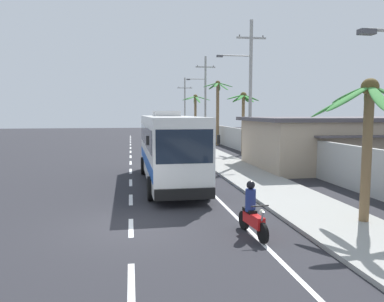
% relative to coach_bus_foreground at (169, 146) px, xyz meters
% --- Properties ---
extents(ground_plane, '(160.00, 160.00, 0.00)m').
position_rel_coach_bus_foreground_xyz_m(ground_plane, '(-2.02, -7.34, -1.98)').
color(ground_plane, '#28282D').
extents(sidewalk_kerb, '(3.20, 90.00, 0.14)m').
position_rel_coach_bus_foreground_xyz_m(sidewalk_kerb, '(4.78, 2.66, -1.91)').
color(sidewalk_kerb, '#999993').
rests_on(sidewalk_kerb, ground).
extents(lane_markings, '(3.88, 71.00, 0.01)m').
position_rel_coach_bus_foreground_xyz_m(lane_markings, '(0.33, 7.21, -1.98)').
color(lane_markings, white).
rests_on(lane_markings, ground).
extents(boundary_wall, '(0.24, 60.00, 2.16)m').
position_rel_coach_bus_foreground_xyz_m(boundary_wall, '(8.58, 6.66, -0.90)').
color(boundary_wall, '#B2B2AD').
rests_on(boundary_wall, ground).
extents(coach_bus_foreground, '(2.91, 10.87, 3.82)m').
position_rel_coach_bus_foreground_xyz_m(coach_bus_foreground, '(0.00, 0.00, 0.00)').
color(coach_bus_foreground, white).
rests_on(coach_bus_foreground, ground).
extents(motorcycle_beside_bus, '(0.56, 1.96, 1.66)m').
position_rel_coach_bus_foreground_xyz_m(motorcycle_beside_bus, '(1.63, -8.82, -1.31)').
color(motorcycle_beside_bus, black).
rests_on(motorcycle_beside_bus, ground).
extents(pedestrian_midwalk, '(0.36, 0.36, 1.79)m').
position_rel_coach_bus_foreground_xyz_m(pedestrian_midwalk, '(4.52, 9.88, -0.90)').
color(pedestrian_midwalk, '#75388E').
rests_on(pedestrian_midwalk, sidewalk_kerb).
extents(utility_pole_mid, '(3.63, 0.24, 10.33)m').
position_rel_coach_bus_foreground_xyz_m(utility_pole_mid, '(6.60, 6.98, 3.51)').
color(utility_pole_mid, '#9E9E99').
rests_on(utility_pole_mid, ground).
extents(utility_pole_far, '(3.45, 0.24, 10.26)m').
position_rel_coach_bus_foreground_xyz_m(utility_pole_far, '(6.74, 24.22, 3.48)').
color(utility_pole_far, '#9E9E99').
rests_on(utility_pole_far, ground).
extents(utility_pole_distant, '(2.42, 0.24, 9.34)m').
position_rel_coach_bus_foreground_xyz_m(utility_pole_distant, '(6.85, 41.47, 2.88)').
color(utility_pole_distant, '#9E9E99').
rests_on(utility_pole_distant, ground).
extents(palm_nearest, '(3.62, 3.57, 6.06)m').
position_rel_coach_bus_foreground_xyz_m(palm_nearest, '(6.35, 28.54, 2.27)').
color(palm_nearest, brown).
rests_on(palm_nearest, ground).
extents(palm_second, '(3.44, 3.17, 7.32)m').
position_rel_coach_bus_foreground_xyz_m(palm_second, '(7.84, 22.26, 2.93)').
color(palm_second, brown).
rests_on(palm_second, ground).
extents(palm_third, '(3.82, 3.89, 4.84)m').
position_rel_coach_bus_foreground_xyz_m(palm_third, '(5.66, -8.39, 1.57)').
color(palm_third, brown).
rests_on(palm_third, ground).
extents(palm_fourth, '(3.08, 2.86, 5.51)m').
position_rel_coach_bus_foreground_xyz_m(palm_fourth, '(7.79, 12.28, 2.12)').
color(palm_fourth, brown).
rests_on(palm_fourth, ground).
extents(roadside_building, '(14.32, 8.19, 3.42)m').
position_rel_coach_bus_foreground_xyz_m(roadside_building, '(12.98, 3.79, -0.26)').
color(roadside_building, tan).
rests_on(roadside_building, ground).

